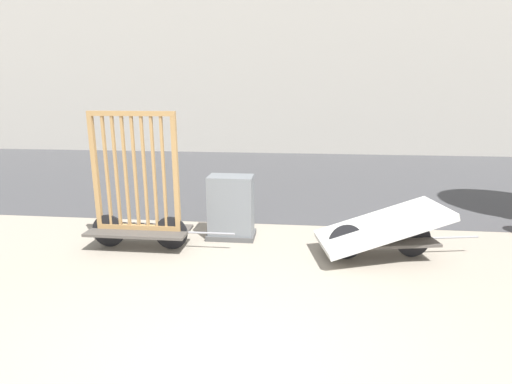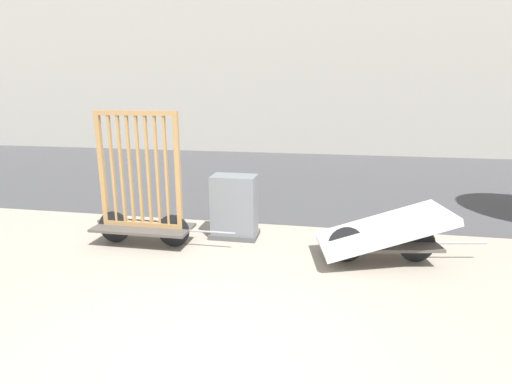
# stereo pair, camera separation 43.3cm
# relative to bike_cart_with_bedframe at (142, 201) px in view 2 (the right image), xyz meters

# --- Properties ---
(ground_plane) EXTENTS (60.00, 60.00, 0.00)m
(ground_plane) POSITION_rel_bike_cart_with_bedframe_xyz_m (1.76, -2.59, -0.69)
(ground_plane) COLOR gray
(road_strip) EXTENTS (56.00, 8.57, 0.01)m
(road_strip) POSITION_rel_bike_cart_with_bedframe_xyz_m (1.76, 5.60, -0.69)
(road_strip) COLOR #424244
(road_strip) RESTS_ON ground_plane
(building_facade) EXTENTS (48.00, 4.00, 9.56)m
(building_facade) POSITION_rel_bike_cart_with_bedframe_xyz_m (1.76, 11.88, 4.09)
(building_facade) COLOR #B2ADA3
(building_facade) RESTS_ON ground_plane
(bike_cart_with_bedframe) EXTENTS (2.20, 0.62, 2.04)m
(bike_cart_with_bedframe) POSITION_rel_bike_cart_with_bedframe_xyz_m (0.00, 0.00, 0.00)
(bike_cart_with_bedframe) COLOR #4C4742
(bike_cart_with_bedframe) RESTS_ON ground_plane
(bike_cart_with_mattress) EXTENTS (2.35, 1.23, 0.77)m
(bike_cart_with_mattress) POSITION_rel_bike_cart_with_bedframe_xyz_m (3.52, 0.00, -0.28)
(bike_cart_with_mattress) COLOR #4C4742
(bike_cart_with_mattress) RESTS_ON ground_plane
(utility_cabinet) EXTENTS (0.76, 0.49, 1.02)m
(utility_cabinet) POSITION_rel_bike_cart_with_bedframe_xyz_m (1.29, 0.59, -0.23)
(utility_cabinet) COLOR #4C4C4C
(utility_cabinet) RESTS_ON ground_plane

